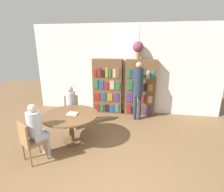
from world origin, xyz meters
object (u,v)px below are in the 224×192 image
object	(u,v)px
flower_vase	(138,48)
librarian_standing	(138,85)
seated_reader_left	(71,105)
chair_near_camera	(29,140)
chair_left_side	(72,109)
seated_reader_right	(37,128)
reading_table	(71,118)
bookshelf_left	(108,86)
bookshelf_right	(140,88)

from	to	relation	value
flower_vase	librarian_standing	world-z (taller)	flower_vase
flower_vase	seated_reader_left	size ratio (longest dim) A/B	0.45
chair_near_camera	chair_left_side	distance (m)	1.79
chair_left_side	librarian_standing	xyz separation A→B (m)	(1.91, 0.72, 0.64)
seated_reader_right	reading_table	bearing A→B (deg)	90.00
chair_near_camera	bookshelf_left	bearing A→B (deg)	103.65
seated_reader_left	chair_near_camera	bearing A→B (deg)	60.13
reading_table	bookshelf_left	bearing A→B (deg)	77.58
seated_reader_right	librarian_standing	size ratio (longest dim) A/B	0.67
bookshelf_left	reading_table	bearing A→B (deg)	-102.42
bookshelf_right	reading_table	xyz separation A→B (m)	(-1.59, -2.15, -0.30)
flower_vase	librarian_standing	xyz separation A→B (m)	(0.07, -0.51, -1.09)
bookshelf_left	chair_near_camera	bearing A→B (deg)	-108.58
bookshelf_right	bookshelf_left	bearing A→B (deg)	-179.99
flower_vase	chair_near_camera	bearing A→B (deg)	-123.66
bookshelf_right	seated_reader_left	bearing A→B (deg)	-143.82
chair_left_side	librarian_standing	bearing A→B (deg)	178.92
librarian_standing	flower_vase	bearing A→B (deg)	97.57
librarian_standing	chair_near_camera	bearing A→B (deg)	-129.61
bookshelf_right	chair_left_side	size ratio (longest dim) A/B	2.10
bookshelf_right	reading_table	bearing A→B (deg)	-126.49
bookshelf_right	chair_near_camera	size ratio (longest dim) A/B	2.10
seated_reader_left	librarian_standing	bearing A→B (deg)	-176.04
flower_vase	reading_table	distance (m)	3.06
bookshelf_left	seated_reader_right	distance (m)	3.00
bookshelf_left	reading_table	world-z (taller)	bookshelf_left
chair_near_camera	seated_reader_left	distance (m)	1.64
bookshelf_right	librarian_standing	bearing A→B (deg)	-96.62
reading_table	chair_left_side	bearing A→B (deg)	111.77
bookshelf_right	chair_left_side	bearing A→B (deg)	-148.13
reading_table	seated_reader_left	bearing A→B (deg)	111.77
flower_vase	seated_reader_left	xyz separation A→B (m)	(-1.77, -1.39, -1.53)
chair_left_side	bookshelf_right	bearing A→B (deg)	-169.91
seated_reader_left	seated_reader_right	world-z (taller)	seated_reader_left
bookshelf_left	chair_near_camera	size ratio (longest dim) A/B	2.10
chair_left_side	seated_reader_left	distance (m)	0.27
chair_left_side	seated_reader_right	bearing A→B (deg)	65.83
bookshelf_right	flower_vase	world-z (taller)	flower_vase
reading_table	chair_left_side	world-z (taller)	chair_left_side
chair_left_side	librarian_standing	distance (m)	2.14
seated_reader_left	chair_left_side	bearing A→B (deg)	-90.00
seated_reader_right	chair_near_camera	bearing A→B (deg)	-90.00
librarian_standing	seated_reader_right	bearing A→B (deg)	-130.04
reading_table	seated_reader_right	distance (m)	0.83
bookshelf_right	chair_near_camera	distance (m)	3.71
bookshelf_left	chair_left_side	distance (m)	1.55
reading_table	librarian_standing	xyz separation A→B (m)	(1.54, 1.65, 0.50)
bookshelf_right	chair_left_side	xyz separation A→B (m)	(-1.97, -1.22, -0.44)
bookshelf_right	flower_vase	bearing A→B (deg)	177.85
chair_near_camera	seated_reader_left	world-z (taller)	seated_reader_left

